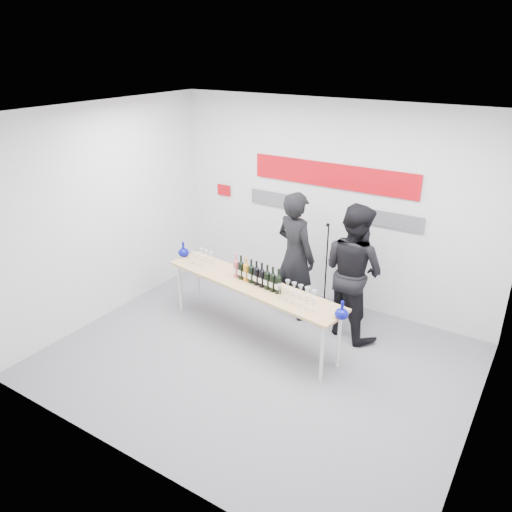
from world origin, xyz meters
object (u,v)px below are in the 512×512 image
at_px(tasting_table, 252,287).
at_px(mic_stand, 324,294).
at_px(presenter_left, 295,256).
at_px(presenter_right, 353,271).

bearing_deg(tasting_table, mic_stand, 60.02).
height_order(presenter_left, mic_stand, presenter_left).
relative_size(presenter_right, mic_stand, 1.21).
relative_size(tasting_table, presenter_left, 1.47).
bearing_deg(presenter_right, presenter_left, 18.47).
xyz_separation_m(presenter_left, mic_stand, (0.49, -0.02, -0.46)).
relative_size(tasting_table, presenter_right, 1.48).
height_order(tasting_table, presenter_right, presenter_right).
bearing_deg(mic_stand, tasting_table, -145.26).
distance_m(tasting_table, mic_stand, 1.10).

